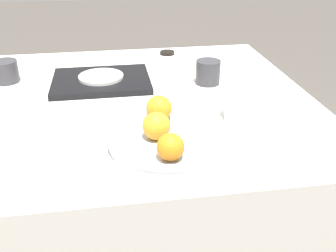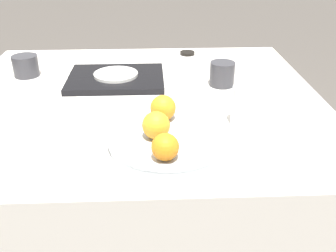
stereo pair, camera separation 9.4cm
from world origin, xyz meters
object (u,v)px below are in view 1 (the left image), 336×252
(fruit_platter, at_px, (168,139))
(serving_tray, at_px, (101,81))
(orange_1, at_px, (170,147))
(napkin, at_px, (23,184))
(side_plate, at_px, (101,77))
(orange_0, at_px, (156,126))
(cup_1, at_px, (5,72))
(soy_dish, at_px, (167,53))
(cup_0, at_px, (208,72))
(orange_2, at_px, (159,108))
(water_glass, at_px, (240,103))

(fruit_platter, distance_m, serving_tray, 0.46)
(orange_1, relative_size, serving_tray, 0.19)
(fruit_platter, relative_size, orange_1, 4.83)
(orange_1, bearing_deg, napkin, -176.38)
(fruit_platter, relative_size, side_plate, 1.99)
(orange_0, relative_size, cup_1, 0.76)
(serving_tray, xyz_separation_m, cup_1, (-0.32, 0.07, 0.03))
(serving_tray, xyz_separation_m, soy_dish, (0.27, 0.29, -0.00))
(cup_0, xyz_separation_m, soy_dish, (-0.08, 0.35, -0.03))
(orange_0, xyz_separation_m, napkin, (-0.30, -0.12, -0.05))
(serving_tray, xyz_separation_m, napkin, (-0.17, -0.56, -0.01))
(fruit_platter, height_order, orange_0, orange_0)
(orange_0, xyz_separation_m, cup_1, (-0.45, 0.51, -0.02))
(orange_0, distance_m, soy_dish, 0.75)
(orange_1, xyz_separation_m, cup_0, (0.21, 0.48, -0.01))
(orange_2, bearing_deg, serving_tray, 113.60)
(orange_1, relative_size, orange_2, 0.91)
(orange_1, distance_m, serving_tray, 0.56)
(orange_2, distance_m, side_plate, 0.37)
(orange_1, relative_size, side_plate, 0.41)
(orange_2, bearing_deg, orange_1, -90.62)
(orange_0, bearing_deg, orange_2, 78.58)
(fruit_platter, distance_m, orange_0, 0.05)
(orange_0, relative_size, water_glass, 0.64)
(cup_1, distance_m, soy_dish, 0.63)
(orange_0, xyz_separation_m, cup_0, (0.22, 0.39, -0.01))
(napkin, bearing_deg, cup_1, 103.71)
(orange_0, xyz_separation_m, side_plate, (-0.13, 0.44, -0.03))
(orange_1, distance_m, napkin, 0.32)
(orange_1, distance_m, orange_2, 0.20)
(serving_tray, bearing_deg, orange_2, -66.40)
(orange_0, height_order, napkin, orange_0)
(cup_0, bearing_deg, orange_0, -120.16)
(water_glass, xyz_separation_m, napkin, (-0.53, -0.22, -0.05))
(fruit_platter, xyz_separation_m, orange_2, (-0.01, 0.09, 0.04))
(water_glass, height_order, cup_0, water_glass)
(orange_1, bearing_deg, orange_2, 89.38)
(orange_2, xyz_separation_m, cup_0, (0.20, 0.29, -0.01))
(orange_0, xyz_separation_m, water_glass, (0.24, 0.10, -0.00))
(fruit_platter, xyz_separation_m, serving_tray, (-0.16, 0.44, -0.01))
(orange_0, relative_size, orange_1, 1.10)
(serving_tray, relative_size, soy_dish, 5.33)
(orange_1, bearing_deg, orange_0, 100.36)
(side_plate, xyz_separation_m, cup_1, (-0.32, 0.07, 0.01))
(orange_1, height_order, napkin, orange_1)
(fruit_platter, bearing_deg, napkin, -159.53)
(water_glass, bearing_deg, serving_tray, 137.30)
(cup_1, height_order, soy_dish, cup_1)
(orange_0, bearing_deg, water_glass, 22.67)
(cup_1, xyz_separation_m, soy_dish, (0.59, 0.22, -0.03))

